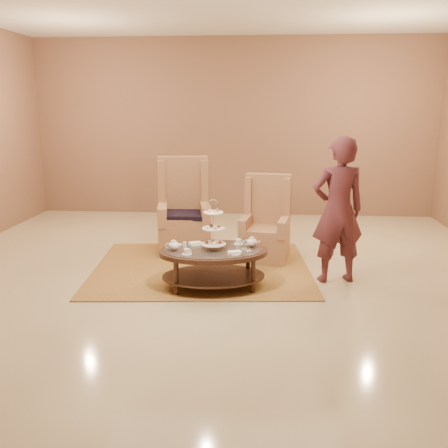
# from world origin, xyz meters

# --- Properties ---
(ground) EXTENTS (8.00, 8.00, 0.00)m
(ground) POSITION_xyz_m (0.00, 0.00, 0.00)
(ground) COLOR #C6B993
(ground) RESTS_ON ground
(ceiling) EXTENTS (8.00, 8.00, 0.02)m
(ceiling) POSITION_xyz_m (0.00, 0.00, 0.00)
(ceiling) COLOR silver
(ceiling) RESTS_ON ground
(wall_back) EXTENTS (8.00, 0.04, 3.50)m
(wall_back) POSITION_xyz_m (0.00, 4.00, 1.75)
(wall_back) COLOR brown
(wall_back) RESTS_ON ground
(rug) EXTENTS (3.11, 2.67, 0.02)m
(rug) POSITION_xyz_m (-0.21, 0.38, 0.01)
(rug) COLOR #AA843C
(rug) RESTS_ON ground
(tea_table) EXTENTS (1.44, 1.11, 1.10)m
(tea_table) POSITION_xyz_m (0.03, -0.34, 0.40)
(tea_table) COLOR black
(tea_table) RESTS_ON ground
(armchair_left) EXTENTS (0.89, 0.92, 1.43)m
(armchair_left) POSITION_xyz_m (-0.59, 1.28, 0.48)
(armchair_left) COLOR #A7744E
(armchair_left) RESTS_ON ground
(armchair_right) EXTENTS (0.76, 0.77, 1.22)m
(armchair_right) POSITION_xyz_m (0.66, 0.94, 0.41)
(armchair_right) COLOR #A7744E
(armchair_right) RESTS_ON ground
(person) EXTENTS (0.75, 0.58, 1.83)m
(person) POSITION_xyz_m (1.54, 0.03, 0.92)
(person) COLOR #51222A
(person) RESTS_ON ground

